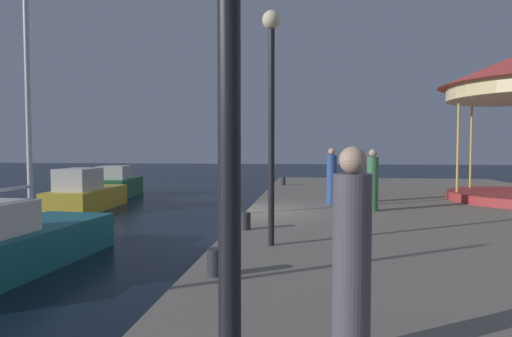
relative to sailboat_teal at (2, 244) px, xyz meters
name	(u,v)px	position (x,y,z in m)	size (l,w,h in m)	color
ground_plane	(247,237)	(4.69, 4.33, -0.63)	(120.00, 120.00, 0.00)	black
quay_dock	(469,229)	(11.09, 4.33, -0.23)	(12.81, 29.91, 0.80)	gray
sailboat_teal	(2,244)	(0.00, 0.00, 0.00)	(2.33, 5.52, 7.57)	#19606B
motorboat_green	(115,185)	(-4.16, 14.14, 0.03)	(2.55, 4.27, 1.71)	#236638
motorboat_yellow	(85,194)	(-3.11, 9.06, 0.05)	(2.06, 4.56, 1.84)	gold
lamp_post_mid_promenade	(271,87)	(5.82, -0.15, 3.23)	(0.36, 0.36, 4.50)	black
bollard_center	(215,262)	(5.17, -2.22, 0.37)	(0.24, 0.24, 0.40)	#2D2D33
bollard_north	(283,181)	(5.26, 13.34, 0.37)	(0.24, 0.24, 0.40)	#2D2D33
bollard_south	(246,221)	(5.09, 1.37, 0.37)	(0.24, 0.24, 0.40)	#2D2D33
person_mid_promenade	(373,182)	(8.45, 4.74, 1.05)	(0.34, 0.34, 1.86)	#387247
person_far_corner	(352,260)	(6.91, -4.50, 1.07)	(0.34, 0.34, 1.90)	#514C56
person_by_the_water	(332,178)	(7.32, 6.15, 1.07)	(0.34, 0.34, 1.90)	#2D4C8C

